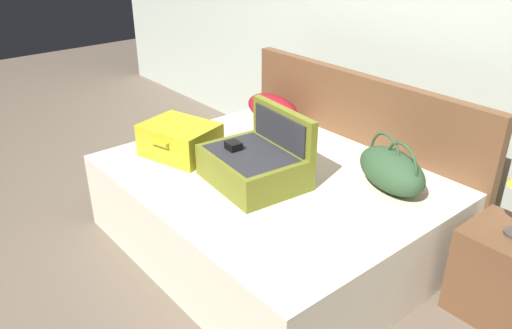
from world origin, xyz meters
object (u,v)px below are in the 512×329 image
Objects in this scene: hard_case_medium at (180,140)px; duffel_bag at (391,170)px; pillow_near_headboard at (272,108)px; nightstand at (504,274)px; bed at (270,210)px; hard_case_large at (255,162)px.

hard_case_medium is 1.34m from duffel_bag.
nightstand is at bearing -2.14° from pillow_near_headboard.
pillow_near_headboard is (-0.66, 0.59, 0.35)m from bed.
hard_case_large is 0.61m from hard_case_medium.
hard_case_medium is 1.08× the size of pillow_near_headboard.
pillow_near_headboard is at bearing 137.96° from bed.
bed is 3.92× the size of nightstand.
duffel_bag is 1.24m from pillow_near_headboard.
duffel_bag reaches higher than pillow_near_headboard.
bed is 3.19× the size of hard_case_large.
hard_case_medium is at bearing -160.79° from hard_case_large.
bed is at bearing 101.48° from hard_case_large.
hard_case_large reaches higher than duffel_bag.
pillow_near_headboard is (-0.67, 0.72, -0.02)m from hard_case_large.
nightstand is at bearing 7.07° from hard_case_medium.
hard_case_medium is at bearing -85.17° from pillow_near_headboard.
nightstand is (0.68, 0.11, -0.38)m from duffel_bag.
pillow_near_headboard is at bearing 177.86° from nightstand.
hard_case_large is at bearing -135.97° from duffel_bag.
bed is at bearing 8.57° from hard_case_medium.
nightstand is (1.24, 0.65, -0.39)m from hard_case_large.
duffel_bag is (0.57, 0.41, 0.37)m from bed.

